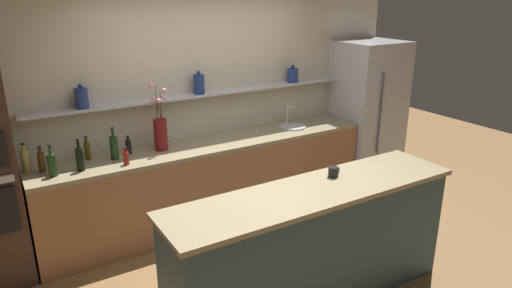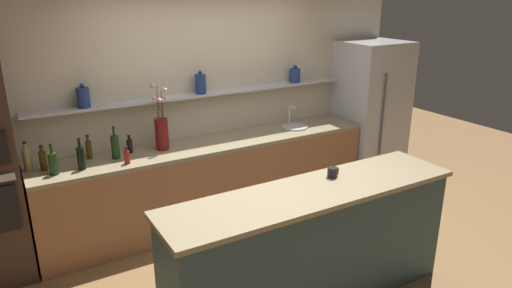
{
  "view_description": "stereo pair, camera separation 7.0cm",
  "coord_description": "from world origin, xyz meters",
  "px_view_note": "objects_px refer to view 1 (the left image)",
  "views": [
    {
      "loc": [
        -2.08,
        -3.01,
        2.5
      ],
      "look_at": [
        -0.02,
        0.38,
        1.14
      ],
      "focal_mm": 32.0,
      "sensor_mm": 36.0,
      "label": 1
    },
    {
      "loc": [
        -2.02,
        -3.04,
        2.5
      ],
      "look_at": [
        -0.02,
        0.38,
        1.14
      ],
      "focal_mm": 32.0,
      "sensor_mm": 36.0,
      "label": 2
    }
  ],
  "objects_px": {
    "refrigerator": "(367,113)",
    "coffee_mug": "(333,172)",
    "bottle_wine_4": "(114,147)",
    "bottle_oil_5": "(87,150)",
    "bottle_sauce_2": "(128,146)",
    "bottle_wine_3": "(80,159)",
    "bottle_spirit_1": "(25,160)",
    "flower_vase": "(160,131)",
    "bottle_spirit_0": "(41,161)",
    "bottle_sauce_7": "(126,157)",
    "bottle_wine_6": "(52,164)",
    "sink_fixture": "(292,125)"
  },
  "relations": [
    {
      "from": "refrigerator",
      "to": "coffee_mug",
      "type": "bearing_deg",
      "value": -140.87
    },
    {
      "from": "bottle_wine_4",
      "to": "bottle_oil_5",
      "type": "relative_size",
      "value": 1.34
    },
    {
      "from": "bottle_sauce_2",
      "to": "bottle_wine_3",
      "type": "xyz_separation_m",
      "value": [
        -0.51,
        -0.23,
        0.04
      ]
    },
    {
      "from": "bottle_wine_3",
      "to": "bottle_wine_4",
      "type": "bearing_deg",
      "value": 21.11
    },
    {
      "from": "refrigerator",
      "to": "bottle_spirit_1",
      "type": "relative_size",
      "value": 6.8
    },
    {
      "from": "flower_vase",
      "to": "bottle_spirit_1",
      "type": "relative_size",
      "value": 2.5
    },
    {
      "from": "bottle_spirit_0",
      "to": "bottle_wine_4",
      "type": "xyz_separation_m",
      "value": [
        0.65,
        -0.02,
        0.02
      ]
    },
    {
      "from": "bottle_wine_4",
      "to": "bottle_wine_3",
      "type": "bearing_deg",
      "value": -158.89
    },
    {
      "from": "bottle_wine_3",
      "to": "bottle_wine_4",
      "type": "height_order",
      "value": "bottle_wine_4"
    },
    {
      "from": "bottle_spirit_0",
      "to": "bottle_sauce_7",
      "type": "distance_m",
      "value": 0.74
    },
    {
      "from": "bottle_spirit_0",
      "to": "bottle_wine_6",
      "type": "relative_size",
      "value": 0.82
    },
    {
      "from": "sink_fixture",
      "to": "bottle_wine_6",
      "type": "xyz_separation_m",
      "value": [
        -2.7,
        -0.11,
        0.09
      ]
    },
    {
      "from": "flower_vase",
      "to": "bottle_wine_4",
      "type": "xyz_separation_m",
      "value": [
        -0.48,
        -0.03,
        -0.08
      ]
    },
    {
      "from": "bottle_spirit_1",
      "to": "bottle_wine_4",
      "type": "relative_size",
      "value": 0.85
    },
    {
      "from": "bottle_wine_6",
      "to": "bottle_sauce_7",
      "type": "xyz_separation_m",
      "value": [
        0.64,
        -0.06,
        -0.04
      ]
    },
    {
      "from": "flower_vase",
      "to": "bottle_wine_6",
      "type": "height_order",
      "value": "flower_vase"
    },
    {
      "from": "refrigerator",
      "to": "bottle_spirit_1",
      "type": "bearing_deg",
      "value": 177.93
    },
    {
      "from": "bottle_sauce_2",
      "to": "coffee_mug",
      "type": "height_order",
      "value": "same"
    },
    {
      "from": "refrigerator",
      "to": "coffee_mug",
      "type": "xyz_separation_m",
      "value": [
        -1.92,
        -1.56,
        0.12
      ]
    },
    {
      "from": "refrigerator",
      "to": "bottle_wine_6",
      "type": "xyz_separation_m",
      "value": [
        -3.87,
        -0.07,
        0.09
      ]
    },
    {
      "from": "bottle_spirit_0",
      "to": "bottle_wine_3",
      "type": "height_order",
      "value": "bottle_wine_3"
    },
    {
      "from": "bottle_sauce_2",
      "to": "coffee_mug",
      "type": "distance_m",
      "value": 2.1
    },
    {
      "from": "bottle_spirit_0",
      "to": "bottle_sauce_2",
      "type": "relative_size",
      "value": 1.3
    },
    {
      "from": "flower_vase",
      "to": "bottle_wine_3",
      "type": "relative_size",
      "value": 2.25
    },
    {
      "from": "flower_vase",
      "to": "bottle_spirit_0",
      "type": "xyz_separation_m",
      "value": [
        -1.13,
        -0.01,
        -0.1
      ]
    },
    {
      "from": "flower_vase",
      "to": "coffee_mug",
      "type": "relative_size",
      "value": 6.68
    },
    {
      "from": "sink_fixture",
      "to": "bottle_spirit_1",
      "type": "distance_m",
      "value": 2.89
    },
    {
      "from": "bottle_spirit_0",
      "to": "bottle_wine_6",
      "type": "bearing_deg",
      "value": -66.08
    },
    {
      "from": "sink_fixture",
      "to": "bottle_spirit_1",
      "type": "bearing_deg",
      "value": 178.05
    },
    {
      "from": "bottle_wine_3",
      "to": "bottle_sauce_7",
      "type": "bearing_deg",
      "value": -9.37
    },
    {
      "from": "bottle_sauce_2",
      "to": "flower_vase",
      "type": "bearing_deg",
      "value": -11.58
    },
    {
      "from": "bottle_wine_3",
      "to": "bottle_wine_4",
      "type": "distance_m",
      "value": 0.37
    },
    {
      "from": "bottle_wine_6",
      "to": "flower_vase",
      "type": "bearing_deg",
      "value": 8.7
    },
    {
      "from": "flower_vase",
      "to": "coffee_mug",
      "type": "height_order",
      "value": "flower_vase"
    },
    {
      "from": "bottle_sauce_2",
      "to": "bottle_wine_6",
      "type": "relative_size",
      "value": 0.63
    },
    {
      "from": "coffee_mug",
      "to": "sink_fixture",
      "type": "bearing_deg",
      "value": 65.13
    },
    {
      "from": "bottle_spirit_0",
      "to": "coffee_mug",
      "type": "relative_size",
      "value": 2.33
    },
    {
      "from": "coffee_mug",
      "to": "bottle_spirit_0",
      "type": "bearing_deg",
      "value": 140.8
    },
    {
      "from": "bottle_wine_6",
      "to": "sink_fixture",
      "type": "bearing_deg",
      "value": 2.43
    },
    {
      "from": "refrigerator",
      "to": "bottle_spirit_0",
      "type": "relative_size",
      "value": 7.79
    },
    {
      "from": "sink_fixture",
      "to": "bottle_spirit_1",
      "type": "height_order",
      "value": "bottle_spirit_1"
    },
    {
      "from": "bottle_wine_3",
      "to": "bottle_wine_6",
      "type": "relative_size",
      "value": 1.04
    },
    {
      "from": "bottle_wine_4",
      "to": "bottle_sauce_7",
      "type": "distance_m",
      "value": 0.21
    },
    {
      "from": "bottle_wine_6",
      "to": "coffee_mug",
      "type": "relative_size",
      "value": 2.85
    },
    {
      "from": "coffee_mug",
      "to": "bottle_wine_6",
      "type": "bearing_deg",
      "value": 142.55
    },
    {
      "from": "bottle_wine_3",
      "to": "bottle_oil_5",
      "type": "relative_size",
      "value": 1.27
    },
    {
      "from": "flower_vase",
      "to": "sink_fixture",
      "type": "xyz_separation_m",
      "value": [
        1.63,
        -0.05,
        -0.18
      ]
    },
    {
      "from": "bottle_spirit_0",
      "to": "bottle_spirit_1",
      "type": "height_order",
      "value": "bottle_spirit_1"
    },
    {
      "from": "bottle_sauce_2",
      "to": "bottle_wine_6",
      "type": "distance_m",
      "value": 0.78
    },
    {
      "from": "bottle_spirit_1",
      "to": "bottle_sauce_7",
      "type": "relative_size",
      "value": 1.6
    }
  ]
}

